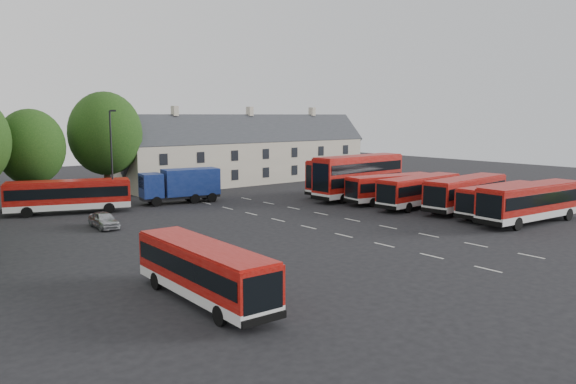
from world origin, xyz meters
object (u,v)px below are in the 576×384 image
(bus_row_a, at_px, (532,200))
(bus_west, at_px, (204,268))
(silver_car, at_px, (104,220))
(lamppost, at_px, (112,158))
(box_truck, at_px, (181,184))
(bus_dd_south, at_px, (359,174))

(bus_row_a, distance_m, bus_west, 31.51)
(silver_car, bearing_deg, lamppost, 64.24)
(box_truck, xyz_separation_m, silver_car, (-11.12, -7.77, -1.29))
(bus_west, relative_size, box_truck, 1.21)
(bus_dd_south, xyz_separation_m, bus_west, (-30.10, -18.71, -0.98))
(bus_west, distance_m, silver_car, 20.81)
(bus_west, bearing_deg, silver_car, -6.82)
(bus_dd_south, height_order, silver_car, bus_dd_south)
(bus_dd_south, relative_size, bus_west, 1.15)
(bus_dd_south, xyz_separation_m, silver_car, (-27.16, 1.87, -2.01))
(bus_row_a, xyz_separation_m, box_truck, (-17.45, 28.16, -0.02))
(lamppost, bearing_deg, silver_car, -117.47)
(silver_car, bearing_deg, bus_row_a, -33.80)
(box_truck, distance_m, silver_car, 13.63)
(silver_car, height_order, lamppost, lamppost)
(bus_west, xyz_separation_m, box_truck, (14.06, 28.35, 0.26))
(bus_west, relative_size, silver_car, 2.59)
(silver_car, bearing_deg, bus_dd_south, -2.23)
(bus_dd_south, distance_m, silver_car, 27.30)
(bus_dd_south, bearing_deg, lamppost, 157.40)
(bus_west, bearing_deg, bus_row_a, -88.34)
(bus_dd_south, height_order, lamppost, lamppost)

